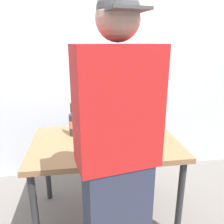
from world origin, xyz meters
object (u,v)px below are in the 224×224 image
at_px(person_figure, 117,169).
at_px(coffee_mug, 93,132).
at_px(laptop, 143,132).
at_px(beer_bottle_brown, 86,117).
at_px(beer_bottle_green, 73,123).

distance_m(person_figure, coffee_mug, 0.78).
height_order(laptop, beer_bottle_brown, beer_bottle_brown).
bearing_deg(beer_bottle_brown, beer_bottle_green, -131.96).
height_order(beer_bottle_green, coffee_mug, beer_bottle_green).
bearing_deg(beer_bottle_brown, person_figure, -82.06).
xyz_separation_m(beer_bottle_green, person_figure, (0.25, -0.83, 0.02)).
bearing_deg(coffee_mug, person_figure, -84.20).
xyz_separation_m(laptop, beer_bottle_brown, (-0.48, 0.27, 0.07)).
bearing_deg(person_figure, beer_bottle_green, 106.73).
bearing_deg(beer_bottle_brown, laptop, -29.76).
relative_size(laptop, coffee_mug, 3.64).
height_order(beer_bottle_green, beer_bottle_brown, beer_bottle_brown).
bearing_deg(person_figure, beer_bottle_brown, 97.94).
bearing_deg(laptop, coffee_mug, 168.64).
bearing_deg(laptop, beer_bottle_brown, 150.24).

